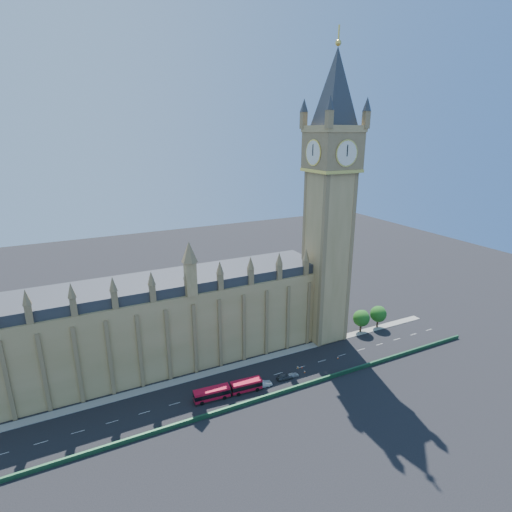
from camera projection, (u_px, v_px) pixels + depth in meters
name	position (u px, v px, depth m)	size (l,w,h in m)	color
ground	(242.00, 384.00, 115.80)	(400.00, 400.00, 0.00)	black
palace_westminster	(136.00, 327.00, 120.05)	(120.00, 20.00, 28.00)	#9D834C
elizabeth_tower	(331.00, 183.00, 127.67)	(20.59, 20.59, 105.00)	#9D834C
bridge_parapet	(256.00, 400.00, 107.90)	(160.00, 0.60, 1.20)	#1E4C2D
kerb_north	(230.00, 367.00, 123.92)	(160.00, 3.00, 0.16)	gray
tree_east_near	(362.00, 318.00, 144.75)	(6.00, 6.00, 8.50)	#382619
tree_east_far	(379.00, 313.00, 148.12)	(6.00, 6.00, 8.50)	#382619
red_bus	(228.00, 390.00, 110.38)	(19.57, 4.36, 3.30)	red
car_grey	(285.00, 377.00, 117.94)	(1.93, 4.80, 1.64)	#3E4146
car_silver	(264.00, 384.00, 114.49)	(1.74, 4.99, 1.65)	#B8BCC1
car_white	(292.00, 375.00, 119.11)	(1.64, 4.03, 1.17)	silver
cone_a	(302.00, 367.00, 123.67)	(0.53, 0.53, 0.66)	black
cone_b	(338.00, 358.00, 128.83)	(0.50, 0.50, 0.66)	black
cone_c	(298.00, 367.00, 123.56)	(0.55, 0.55, 0.74)	black
cone_d	(305.00, 372.00, 121.26)	(0.55, 0.55, 0.72)	black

